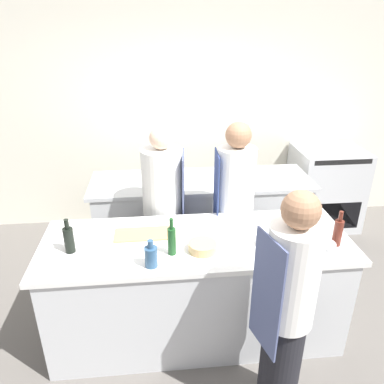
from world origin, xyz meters
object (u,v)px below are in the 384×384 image
oven_range (325,188)px  bowl_mixing_large (324,248)px  chef_at_prep_near (287,310)px  chef_at_pass_far (234,213)px  bottle_vinegar (151,256)px  bowl_ceramic_blue (267,238)px  cup (290,223)px  bottle_wine (172,240)px  bowl_prep_small (202,247)px  chef_at_stove (164,213)px  bottle_cooking_oil (338,232)px  bottle_olive_oil (69,239)px

oven_range → bowl_mixing_large: bearing=-115.6°
oven_range → chef_at_prep_near: (-1.37, -2.45, 0.32)m
chef_at_pass_far → bottle_vinegar: chef_at_pass_far is taller
bowl_ceramic_blue → cup: (0.25, 0.20, 0.01)m
bowl_ceramic_blue → cup: cup is taller
bottle_wine → cup: 1.02m
bowl_prep_small → bowl_ceramic_blue: 0.51m
oven_range → bowl_mixing_large: oven_range is taller
oven_range → bottle_wine: bearing=-137.4°
oven_range → chef_at_stove: size_ratio=0.62×
oven_range → bottle_vinegar: 3.04m
bottle_cooking_oil → chef_at_prep_near: bearing=-135.4°
bottle_vinegar → bowl_prep_small: 0.41m
bottle_olive_oil → chef_at_prep_near: bearing=-24.9°
bottle_wine → bowl_mixing_large: (1.11, -0.10, -0.08)m
bowl_ceramic_blue → bottle_olive_oil: bearing=178.9°
bottle_wine → bowl_ceramic_blue: bottle_wine is taller
bottle_cooking_oil → bowl_ceramic_blue: (-0.51, 0.08, -0.08)m
chef_at_prep_near → bowl_prep_small: bearing=23.4°
oven_range → bottle_cooking_oil: bottle_cooking_oil is taller
bottle_olive_oil → bottle_cooking_oil: bearing=-3.2°
bottle_wine → bottle_vinegar: bearing=-137.9°
cup → chef_at_stove: bearing=151.5°
oven_range → bowl_prep_small: bearing=-134.3°
bottle_vinegar → bowl_mixing_large: 1.26m
bowl_mixing_large → bowl_ceramic_blue: bowl_mixing_large is taller
chef_at_prep_near → bowl_prep_small: size_ratio=7.87×
chef_at_prep_near → bottle_cooking_oil: (0.56, 0.55, 0.20)m
bottle_olive_oil → bowl_prep_small: bearing=-5.2°
chef_at_prep_near → bottle_cooking_oil: size_ratio=5.78×
bottle_wine → cup: bottle_wine is taller
chef_at_pass_far → bottle_cooking_oil: chef_at_pass_far is taller
bottle_olive_oil → cup: 1.74m
chef_at_pass_far → bottle_olive_oil: size_ratio=6.35×
bowl_ceramic_blue → cup: size_ratio=2.23×
bottle_olive_oil → bottle_vinegar: (0.59, -0.24, -0.02)m
bottle_wine → cup: bearing=15.7°
oven_range → cup: oven_range is taller
bottle_vinegar → bowl_mixing_large: (1.26, 0.04, -0.04)m
oven_range → chef_at_stove: (-2.10, -1.06, 0.31)m
bowl_ceramic_blue → oven_range: bearing=53.9°
chef_at_prep_near → bowl_mixing_large: bearing=-57.4°
oven_range → chef_at_pass_far: bearing=-140.3°
chef_at_stove → bottle_olive_oil: chef_at_stove is taller
chef_at_stove → bottle_cooking_oil: 1.55m
chef_at_prep_near → cup: size_ratio=19.34×
bowl_ceramic_blue → bottle_vinegar: bearing=-166.6°
chef_at_pass_far → bottle_vinegar: 1.13m
chef_at_pass_far → chef_at_stove: bearing=80.3°
chef_at_stove → bowl_ceramic_blue: bearing=51.2°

